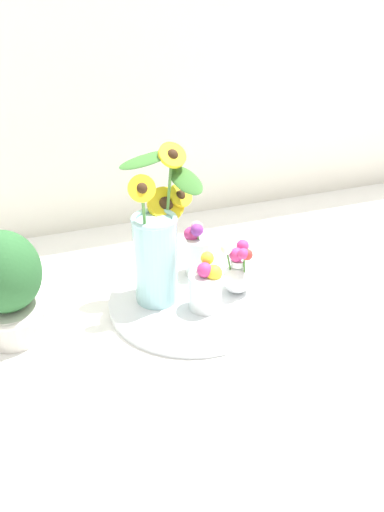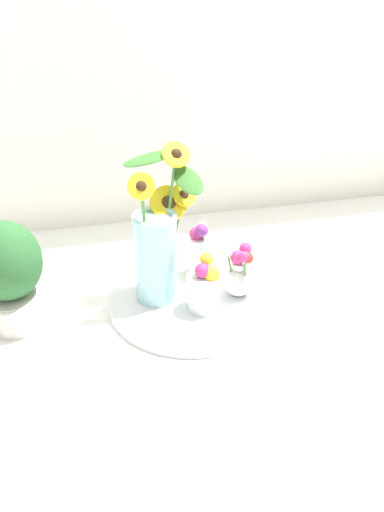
% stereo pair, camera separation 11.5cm
% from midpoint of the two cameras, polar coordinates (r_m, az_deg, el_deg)
% --- Properties ---
extents(ground_plane, '(6.00, 6.00, 0.00)m').
position_cam_midpoint_polar(ground_plane, '(1.24, -0.66, -6.16)').
color(ground_plane, white).
extents(serving_tray, '(0.41, 0.41, 0.02)m').
position_cam_midpoint_polar(serving_tray, '(1.25, -2.64, -5.17)').
color(serving_tray, silver).
rests_on(serving_tray, ground_plane).
extents(mason_jar_sunflowers, '(0.18, 0.17, 0.37)m').
position_cam_midpoint_polar(mason_jar_sunflowers, '(1.18, -6.79, 0.91)').
color(mason_jar_sunflowers, '#9ED1D6').
rests_on(mason_jar_sunflowers, serving_tray).
extents(vase_small_center, '(0.08, 0.08, 0.14)m').
position_cam_midpoint_polar(vase_small_center, '(1.18, -1.17, -3.63)').
color(vase_small_center, white).
rests_on(vase_small_center, serving_tray).
extents(vase_bulb_right, '(0.08, 0.08, 0.14)m').
position_cam_midpoint_polar(vase_bulb_right, '(1.24, 2.56, -1.86)').
color(vase_bulb_right, white).
rests_on(vase_bulb_right, serving_tray).
extents(vase_small_back, '(0.08, 0.08, 0.15)m').
position_cam_midpoint_polar(vase_small_back, '(1.31, -1.72, 0.45)').
color(vase_small_back, white).
rests_on(vase_small_back, serving_tray).
extents(potted_plant, '(0.16, 0.16, 0.26)m').
position_cam_midpoint_polar(potted_plant, '(1.18, -23.07, -3.31)').
color(potted_plant, beige).
rests_on(potted_plant, ground_plane).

